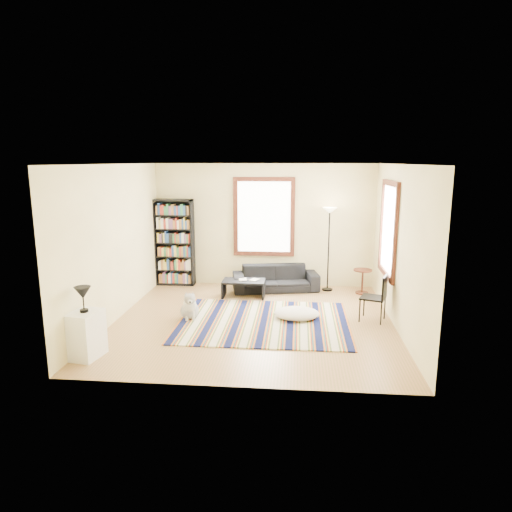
# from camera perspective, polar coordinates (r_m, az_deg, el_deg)

# --- Properties ---
(floor) EXTENTS (5.00, 5.00, 0.10)m
(floor) POSITION_cam_1_polar(r_m,az_deg,el_deg) (8.40, -0.32, -8.40)
(floor) COLOR #AC754E
(floor) RESTS_ON ground
(ceiling) EXTENTS (5.00, 5.00, 0.10)m
(ceiling) POSITION_cam_1_polar(r_m,az_deg,el_deg) (7.89, -0.34, 11.79)
(ceiling) COLOR white
(ceiling) RESTS_ON floor
(wall_back) EXTENTS (5.00, 0.10, 2.80)m
(wall_back) POSITION_cam_1_polar(r_m,az_deg,el_deg) (10.53, 1.03, 3.88)
(wall_back) COLOR #FFF0AB
(wall_back) RESTS_ON floor
(wall_front) EXTENTS (5.00, 0.10, 2.80)m
(wall_front) POSITION_cam_1_polar(r_m,az_deg,el_deg) (5.55, -2.91, -3.39)
(wall_front) COLOR #FFF0AB
(wall_front) RESTS_ON floor
(wall_left) EXTENTS (0.10, 5.00, 2.80)m
(wall_left) POSITION_cam_1_polar(r_m,az_deg,el_deg) (8.64, -17.41, 1.59)
(wall_left) COLOR #FFF0AB
(wall_left) RESTS_ON floor
(wall_right) EXTENTS (0.10, 5.00, 2.80)m
(wall_right) POSITION_cam_1_polar(r_m,az_deg,el_deg) (8.18, 17.76, 1.01)
(wall_right) COLOR #FFF0AB
(wall_right) RESTS_ON floor
(window_back) EXTENTS (1.20, 0.06, 1.60)m
(window_back) POSITION_cam_1_polar(r_m,az_deg,el_deg) (10.42, 1.00, 4.91)
(window_back) COLOR white
(window_back) RESTS_ON wall_back
(window_right) EXTENTS (0.06, 1.20, 1.60)m
(window_right) POSITION_cam_1_polar(r_m,az_deg,el_deg) (8.90, 16.25, 3.25)
(window_right) COLOR white
(window_right) RESTS_ON wall_right
(rug) EXTENTS (3.04, 2.43, 0.02)m
(rug) POSITION_cam_1_polar(r_m,az_deg,el_deg) (8.31, 0.96, -8.20)
(rug) COLOR #0B113A
(rug) RESTS_ON floor
(sofa) EXTENTS (1.09, 2.00, 0.55)m
(sofa) POSITION_cam_1_polar(r_m,az_deg,el_deg) (10.24, 2.45, -2.78)
(sofa) COLOR black
(sofa) RESTS_ON floor
(bookshelf) EXTENTS (0.90, 0.30, 2.00)m
(bookshelf) POSITION_cam_1_polar(r_m,az_deg,el_deg) (10.72, -10.16, 1.67)
(bookshelf) COLOR black
(bookshelf) RESTS_ON floor
(coffee_table) EXTENTS (0.97, 0.64, 0.36)m
(coffee_table) POSITION_cam_1_polar(r_m,az_deg,el_deg) (9.77, -1.54, -4.06)
(coffee_table) COLOR black
(coffee_table) RESTS_ON floor
(book_a) EXTENTS (0.24, 0.20, 0.02)m
(book_a) POSITION_cam_1_polar(r_m,az_deg,el_deg) (9.74, -2.13, -2.97)
(book_a) COLOR beige
(book_a) RESTS_ON coffee_table
(book_b) EXTENTS (0.23, 0.26, 0.02)m
(book_b) POSITION_cam_1_polar(r_m,az_deg,el_deg) (9.76, -0.64, -2.94)
(book_b) COLOR beige
(book_b) RESTS_ON coffee_table
(floor_cushion) EXTENTS (1.00, 0.88, 0.21)m
(floor_cushion) POSITION_cam_1_polar(r_m,az_deg,el_deg) (8.48, 5.11, -7.16)
(floor_cushion) COLOR white
(floor_cushion) RESTS_ON floor
(floor_lamp) EXTENTS (0.37, 0.37, 1.86)m
(floor_lamp) POSITION_cam_1_polar(r_m,az_deg,el_deg) (10.20, 9.05, 0.80)
(floor_lamp) COLOR black
(floor_lamp) RESTS_ON floor
(side_table) EXTENTS (0.51, 0.51, 0.54)m
(side_table) POSITION_cam_1_polar(r_m,az_deg,el_deg) (10.24, 13.15, -3.12)
(side_table) COLOR #4E1B13
(side_table) RESTS_ON floor
(folding_chair) EXTENTS (0.53, 0.52, 0.86)m
(folding_chair) POSITION_cam_1_polar(r_m,az_deg,el_deg) (8.53, 14.41, -5.07)
(folding_chair) COLOR black
(folding_chair) RESTS_ON floor
(white_cabinet) EXTENTS (0.46, 0.56, 0.70)m
(white_cabinet) POSITION_cam_1_polar(r_m,az_deg,el_deg) (7.24, -20.47, -9.19)
(white_cabinet) COLOR white
(white_cabinet) RESTS_ON floor
(table_lamp) EXTENTS (0.28, 0.28, 0.38)m
(table_lamp) POSITION_cam_1_polar(r_m,az_deg,el_deg) (7.07, -20.79, -5.10)
(table_lamp) COLOR black
(table_lamp) RESTS_ON white_cabinet
(dog) EXTENTS (0.51, 0.61, 0.53)m
(dog) POSITION_cam_1_polar(r_m,az_deg,el_deg) (8.50, -8.31, -6.06)
(dog) COLOR #BEBEBE
(dog) RESTS_ON floor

